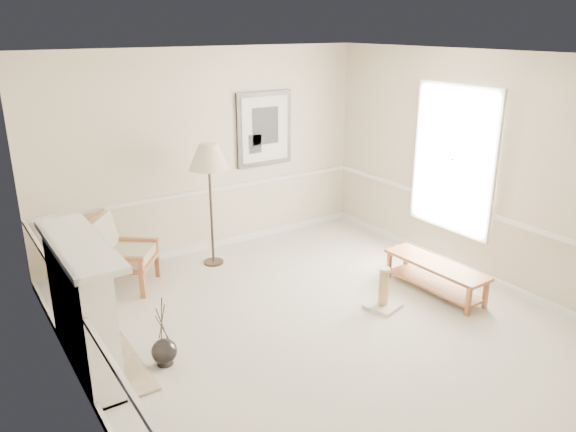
% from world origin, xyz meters
% --- Properties ---
extents(ground, '(5.50, 5.50, 0.00)m').
position_xyz_m(ground, '(0.00, 0.00, 0.00)').
color(ground, silver).
rests_on(ground, ground).
extents(room, '(5.04, 5.54, 2.92)m').
position_xyz_m(room, '(0.14, 0.08, 1.87)').
color(room, beige).
rests_on(room, ground).
extents(fireplace, '(0.64, 1.64, 1.31)m').
position_xyz_m(fireplace, '(-2.34, 0.60, 0.64)').
color(fireplace, white).
rests_on(fireplace, ground).
extents(floor_vase, '(0.25, 0.25, 0.74)m').
position_xyz_m(floor_vase, '(-1.71, 0.23, 0.14)').
color(floor_vase, black).
rests_on(floor_vase, ground).
extents(armchair, '(1.02, 1.01, 0.93)m').
position_xyz_m(armchair, '(-1.54, 2.22, 0.50)').
color(armchair, '#9D5D32').
rests_on(armchair, ground).
extents(floor_lamp, '(0.67, 0.67, 1.70)m').
position_xyz_m(floor_lamp, '(-0.22, 2.20, 1.48)').
color(floor_lamp, black).
rests_on(floor_lamp, ground).
extents(bench, '(0.46, 1.39, 0.39)m').
position_xyz_m(bench, '(1.69, -0.12, 0.26)').
color(bench, '#9D5D32').
rests_on(bench, ground).
extents(scratching_post, '(0.44, 0.44, 0.51)m').
position_xyz_m(scratching_post, '(0.88, -0.08, 0.16)').
color(scratching_post, silver).
rests_on(scratching_post, ground).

